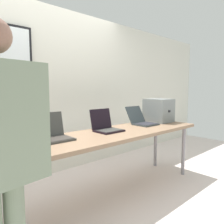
# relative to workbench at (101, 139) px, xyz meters

# --- Properties ---
(ground) EXTENTS (8.00, 8.00, 0.04)m
(ground) POSITION_rel_workbench_xyz_m (0.00, 0.00, -0.73)
(ground) COLOR silver
(back_wall) EXTENTS (8.00, 0.11, 2.45)m
(back_wall) POSITION_rel_workbench_xyz_m (-0.02, 1.13, 0.53)
(back_wall) COLOR silver
(back_wall) RESTS_ON ground
(workbench) EXTENTS (2.94, 0.70, 0.76)m
(workbench) POSITION_rel_workbench_xyz_m (0.00, 0.00, 0.00)
(workbench) COLOR #8A6B51
(workbench) RESTS_ON ground
(equipment_box) EXTENTS (0.33, 0.39, 0.35)m
(equipment_box) POSITION_rel_workbench_xyz_m (1.26, 0.12, 0.23)
(equipment_box) COLOR gray
(equipment_box) RESTS_ON workbench
(laptop_station_1) EXTENTS (0.37, 0.32, 0.26)m
(laptop_station_1) POSITION_rel_workbench_xyz_m (-0.53, 0.13, 0.11)
(laptop_station_1) COLOR #3B3B39
(laptop_station_1) RESTS_ON workbench
(laptop_station_2) EXTENTS (0.31, 0.31, 0.26)m
(laptop_station_2) POSITION_rel_workbench_xyz_m (0.17, 0.11, 0.11)
(laptop_station_2) COLOR black
(laptop_station_2) RESTS_ON workbench
(laptop_station_3) EXTENTS (0.31, 0.40, 0.25)m
(laptop_station_3) POSITION_rel_workbench_xyz_m (0.87, 0.14, 0.11)
(laptop_station_3) COLOR #333C3F
(laptop_station_3) RESTS_ON workbench
(coffee_mug) EXTENTS (0.08, 0.08, 0.10)m
(coffee_mug) POSITION_rel_workbench_xyz_m (-0.90, -0.25, 0.10)
(coffee_mug) COLOR #394E9A
(coffee_mug) RESTS_ON workbench
(paper_sheet) EXTENTS (0.23, 0.31, 0.00)m
(paper_sheet) POSITION_rel_workbench_xyz_m (-0.93, -0.17, 0.05)
(paper_sheet) COLOR white
(paper_sheet) RESTS_ON workbench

